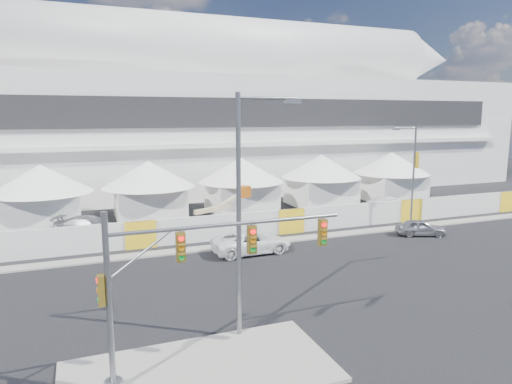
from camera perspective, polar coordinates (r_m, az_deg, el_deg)
name	(u,v)px	position (r m, az deg, el deg)	size (l,w,h in m)	color
ground	(307,316)	(22.82, 6.35, -15.14)	(160.00, 160.00, 0.00)	black
median_island	(200,372)	(18.39, -7.02, -21.40)	(10.00, 5.00, 0.15)	gray
far_curb	(443,223)	(43.83, 22.34, -3.62)	(80.00, 1.20, 0.12)	gray
stadium	(224,116)	(62.61, -4.00, 9.49)	(80.00, 24.80, 21.98)	silver
tent_row	(197,183)	(44.02, -7.44, 1.17)	(53.40, 8.40, 5.40)	white
hoarding_fence	(291,221)	(37.37, 4.36, -3.63)	(70.00, 0.25, 2.00)	silver
scaffold_tower	(466,138)	(77.87, 24.80, 6.11)	(4.40, 4.40, 12.00)	#595B60
sedan_silver	(420,228)	(38.84, 19.86, -4.20)	(3.84, 1.55, 1.31)	#97989C
pickup_curb	(251,242)	(32.01, -0.59, -6.27)	(5.59, 2.58, 1.55)	white
lot_car_a	(392,205)	(46.91, 16.68, -1.56)	(4.75, 1.66, 1.56)	silver
lot_car_b	(437,202)	(50.82, 21.71, -1.13)	(3.98, 1.60, 1.35)	black
lot_car_c	(90,227)	(38.37, -20.01, -4.11)	(5.67, 2.31, 1.65)	#A7A8AC
traffic_mast	(171,284)	(16.42, -10.56, -11.25)	(8.96, 0.61, 6.31)	gray
streetlight_median	(245,200)	(18.95, -1.42, -0.95)	(2.85, 0.29, 10.29)	gray
streetlight_curb	(412,169)	(40.52, 18.90, 2.72)	(2.57, 0.58, 8.69)	slate
boom_lift	(210,223)	(37.09, -5.77, -3.85)	(7.12, 2.83, 3.48)	#C25D12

